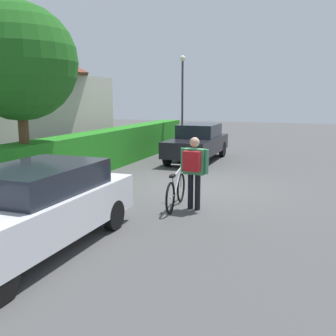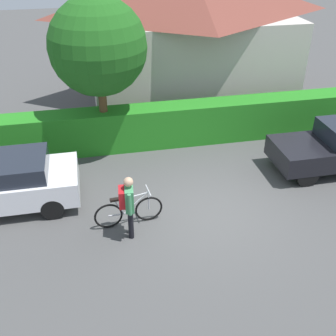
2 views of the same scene
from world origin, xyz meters
name	(u,v)px [view 2 (image 2 of 2)]	position (x,y,z in m)	size (l,w,h in m)	color
ground_plane	(211,212)	(0.00, 0.00, 0.00)	(60.00, 60.00, 0.00)	#474747
hedge_row	(177,124)	(0.00, 4.05, 0.69)	(17.71, 0.90, 1.38)	#237A1E
house_distant	(189,33)	(1.41, 8.22, 2.66)	(8.38, 5.39, 5.21)	beige
bicycle	(129,211)	(-2.17, -0.03, 0.39)	(1.75, 0.50, 0.94)	black
person_rider	(128,202)	(-2.21, -0.48, 1.02)	(0.38, 0.67, 1.68)	black
tree_kerbside	(98,47)	(-2.43, 4.06, 3.41)	(2.93, 2.93, 4.89)	brown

